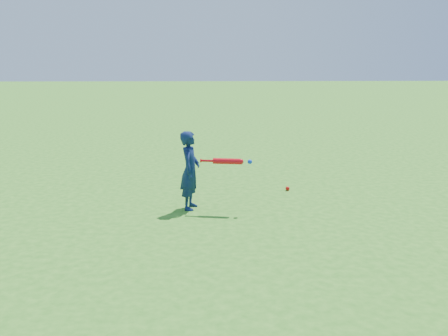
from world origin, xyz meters
name	(u,v)px	position (x,y,z in m)	size (l,w,h in m)	color
ground	(148,199)	(0.00, 0.00, 0.00)	(80.00, 80.00, 0.00)	#2E771C
child	(190,170)	(0.70, -0.51, 0.58)	(0.42, 0.28, 1.16)	#0F1D48
ground_ball_red	(288,188)	(2.29, 0.46, 0.04)	(0.07, 0.07, 0.07)	red
bat_swing	(229,161)	(1.26, -0.64, 0.74)	(0.74, 0.17, 0.08)	red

